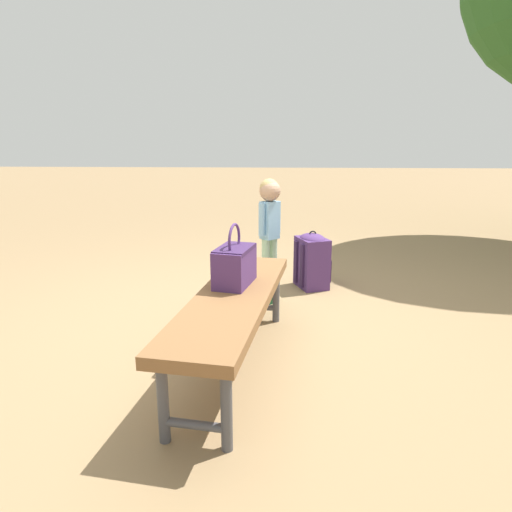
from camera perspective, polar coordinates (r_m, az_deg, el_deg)
The scene contains 6 objects.
ground_plane at distance 3.21m, azimuth -2.72°, elevation -8.60°, with size 40.00×40.00×0.00m, color #8C704C.
park_bench at distance 2.46m, azimuth -2.95°, elevation -6.14°, with size 1.64×0.61×0.45m.
handbag at distance 2.56m, azimuth -2.81°, elevation -1.02°, with size 0.35×0.24×0.37m.
child_standing at distance 4.00m, azimuth 1.80°, elevation 5.56°, with size 0.20×0.20×0.95m.
backpack_large at distance 3.91m, azimuth 7.34°, elevation -0.42°, with size 0.37×0.33×0.52m.
backpack_small at distance 3.48m, azimuth 0.22°, elevation -3.53°, with size 0.26×0.26×0.36m.
Camera 1 is at (-2.93, -0.33, 1.27)m, focal length 30.57 mm.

